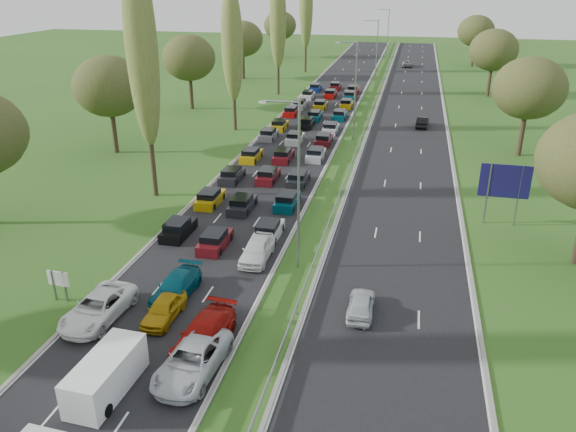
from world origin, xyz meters
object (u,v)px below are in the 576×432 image
Objects in this scene: near_car_2 at (98,308)px; info_sign at (59,282)px; white_van_rear at (108,372)px; direction_sign at (505,184)px.

near_car_2 is 2.71× the size of info_sign.
white_van_rear is at bearing -52.27° from near_car_2.
white_van_rear is 10.03m from info_sign.
info_sign is 34.42m from direction_sign.
info_sign is (-3.47, 1.41, 0.56)m from near_car_2.
direction_sign is (21.56, 25.65, 2.54)m from white_van_rear.
near_car_2 is 6.70m from white_van_rear.
direction_sign is at bearing 52.81° from white_van_rear.
info_sign is (-7.24, 6.94, 0.34)m from white_van_rear.
near_car_2 is at bearing -22.10° from info_sign.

